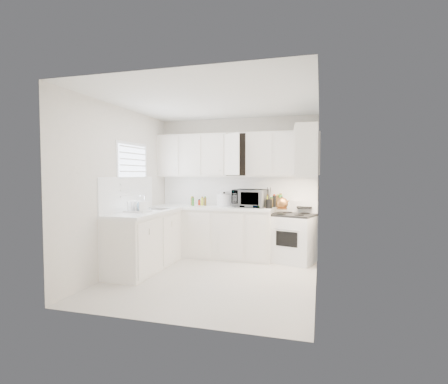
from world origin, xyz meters
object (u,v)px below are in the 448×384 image
(microwave, at_px, (250,196))
(dish_rack, at_px, (137,206))
(utensil_crock, at_px, (269,198))
(stove, at_px, (293,231))
(tea_kettle, at_px, (282,203))
(rice_cooker, at_px, (224,199))

(microwave, height_order, dish_rack, microwave)
(microwave, relative_size, utensil_crock, 1.54)
(stove, bearing_deg, utensil_crock, -145.57)
(microwave, distance_m, dish_rack, 2.01)
(microwave, distance_m, utensil_crock, 0.39)
(utensil_crock, bearing_deg, tea_kettle, -7.65)
(rice_cooker, xyz_separation_m, utensil_crock, (0.88, -0.23, 0.06))
(tea_kettle, xyz_separation_m, utensil_crock, (-0.23, 0.03, 0.08))
(tea_kettle, bearing_deg, microwave, 177.05)
(utensil_crock, bearing_deg, dish_rack, -149.24)
(tea_kettle, xyz_separation_m, dish_rack, (-2.14, -1.11, -0.01))
(stove, bearing_deg, dish_rack, -134.46)
(rice_cooker, bearing_deg, utensil_crock, -34.03)
(stove, distance_m, tea_kettle, 0.57)
(rice_cooker, distance_m, dish_rack, 1.72)
(tea_kettle, distance_m, rice_cooker, 1.14)
(utensil_crock, relative_size, dish_rack, 1.04)
(utensil_crock, bearing_deg, microwave, 159.15)
(stove, relative_size, rice_cooker, 4.11)
(microwave, xyz_separation_m, dish_rack, (-1.55, -1.28, -0.10))
(stove, bearing_deg, tea_kettle, -121.46)
(stove, xyz_separation_m, tea_kettle, (-0.18, -0.16, 0.52))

